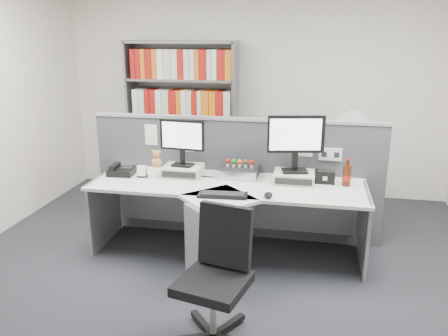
% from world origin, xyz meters
% --- Properties ---
extents(ground, '(5.50, 5.50, 0.00)m').
position_xyz_m(ground, '(0.00, 0.00, 0.00)').
color(ground, '#303339').
rests_on(ground, ground).
extents(room_shell, '(5.04, 5.54, 2.72)m').
position_xyz_m(room_shell, '(0.00, 0.00, 1.79)').
color(room_shell, white).
rests_on(room_shell, ground).
extents(partition, '(3.00, 0.08, 1.27)m').
position_xyz_m(partition, '(0.00, 1.25, 0.65)').
color(partition, '#484B51').
rests_on(partition, ground).
extents(desk, '(2.60, 1.20, 0.72)m').
position_xyz_m(desk, '(0.00, 0.60, 0.46)').
color(desk, silver).
rests_on(desk, ground).
extents(monitor_riser_left, '(0.38, 0.31, 0.10)m').
position_xyz_m(monitor_riser_left, '(-0.48, 0.98, 0.77)').
color(monitor_riser_left, beige).
rests_on(monitor_riser_left, desk).
extents(monitor_riser_right, '(0.38, 0.31, 0.10)m').
position_xyz_m(monitor_riser_right, '(0.62, 0.98, 0.77)').
color(monitor_riser_right, beige).
rests_on(monitor_riser_right, desk).
extents(monitor_left, '(0.45, 0.16, 0.46)m').
position_xyz_m(monitor_left, '(-0.48, 0.98, 1.10)').
color(monitor_left, black).
rests_on(monitor_left, monitor_riser_left).
extents(monitor_right, '(0.53, 0.21, 0.54)m').
position_xyz_m(monitor_right, '(0.62, 0.98, 1.14)').
color(monitor_right, black).
rests_on(monitor_right, monitor_riser_right).
extents(desktop_pc, '(0.36, 0.33, 0.10)m').
position_xyz_m(desktop_pc, '(0.08, 1.06, 0.77)').
color(desktop_pc, black).
rests_on(desktop_pc, desk).
extents(figurines, '(0.29, 0.05, 0.09)m').
position_xyz_m(figurines, '(0.08, 1.04, 0.87)').
color(figurines, beige).
rests_on(figurines, desktop_pc).
extents(keyboard, '(0.44, 0.19, 0.03)m').
position_xyz_m(keyboard, '(0.03, 0.46, 0.73)').
color(keyboard, black).
rests_on(keyboard, desk).
extents(mouse, '(0.07, 0.12, 0.04)m').
position_xyz_m(mouse, '(0.42, 0.50, 0.74)').
color(mouse, black).
rests_on(mouse, desk).
extents(desk_phone, '(0.26, 0.24, 0.11)m').
position_xyz_m(desk_phone, '(-1.10, 0.89, 0.76)').
color(desk_phone, black).
rests_on(desk_phone, desk).
extents(desk_calendar, '(0.10, 0.07, 0.12)m').
position_xyz_m(desk_calendar, '(-0.86, 0.84, 0.77)').
color(desk_calendar, black).
rests_on(desk_calendar, desk).
extents(plush_toy, '(0.10, 0.10, 0.17)m').
position_xyz_m(plush_toy, '(-0.72, 0.88, 0.89)').
color(plush_toy, '#C48241').
rests_on(plush_toy, monitor_riser_left).
extents(speaker, '(0.18, 0.10, 0.12)m').
position_xyz_m(speaker, '(0.90, 1.00, 0.78)').
color(speaker, black).
rests_on(speaker, desk).
extents(cola_bottle, '(0.08, 0.08, 0.26)m').
position_xyz_m(cola_bottle, '(1.10, 0.97, 0.82)').
color(cola_bottle, '#3F190A').
rests_on(cola_bottle, desk).
extents(shelving_unit, '(1.41, 0.40, 2.00)m').
position_xyz_m(shelving_unit, '(-0.90, 2.44, 0.98)').
color(shelving_unit, slate).
rests_on(shelving_unit, ground).
extents(filing_cabinet, '(0.45, 0.61, 0.70)m').
position_xyz_m(filing_cabinet, '(1.20, 1.99, 0.35)').
color(filing_cabinet, slate).
rests_on(filing_cabinet, ground).
extents(desk_fan, '(0.33, 0.20, 0.57)m').
position_xyz_m(desk_fan, '(1.20, 1.99, 1.06)').
color(desk_fan, white).
rests_on(desk_fan, filing_cabinet).
extents(office_chair, '(0.62, 0.61, 0.94)m').
position_xyz_m(office_chair, '(0.17, -0.47, 0.50)').
color(office_chair, silver).
rests_on(office_chair, ground).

